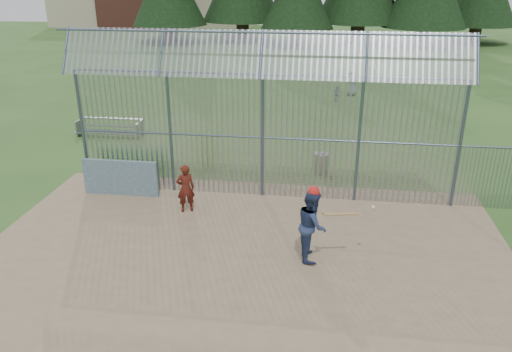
# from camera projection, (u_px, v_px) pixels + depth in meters

# --- Properties ---
(ground) EXTENTS (120.00, 120.00, 0.00)m
(ground) POSITION_uv_depth(u_px,v_px,m) (246.00, 249.00, 13.31)
(ground) COLOR #2D511E
(ground) RESTS_ON ground
(dirt_infield) EXTENTS (14.00, 10.00, 0.02)m
(dirt_infield) POSITION_uv_depth(u_px,v_px,m) (243.00, 259.00, 12.84)
(dirt_infield) COLOR #756047
(dirt_infield) RESTS_ON ground
(dugout_wall) EXTENTS (2.50, 0.12, 1.20)m
(dugout_wall) POSITION_uv_depth(u_px,v_px,m) (120.00, 178.00, 16.30)
(dugout_wall) COLOR #38566B
(dugout_wall) RESTS_ON dirt_infield
(batter) EXTENTS (0.82, 0.99, 1.86)m
(batter) POSITION_uv_depth(u_px,v_px,m) (312.00, 225.00, 12.55)
(batter) COLOR navy
(batter) RESTS_ON dirt_infield
(onlooker) EXTENTS (0.65, 0.55, 1.51)m
(onlooker) POSITION_uv_depth(u_px,v_px,m) (186.00, 188.00, 15.11)
(onlooker) COLOR maroon
(onlooker) RESTS_ON dirt_infield
(bg_kid_standing) EXTENTS (0.94, 0.93, 1.64)m
(bg_kid_standing) POSITION_uv_depth(u_px,v_px,m) (352.00, 82.00, 29.46)
(bg_kid_standing) COLOR slate
(bg_kid_standing) RESTS_ON ground
(bg_kid_seated) EXTENTS (0.54, 0.24, 0.92)m
(bg_kid_seated) POSITION_uv_depth(u_px,v_px,m) (337.00, 94.00, 28.18)
(bg_kid_seated) COLOR slate
(bg_kid_seated) RESTS_ON ground
(batting_gear) EXTENTS (1.66, 0.42, 0.68)m
(batting_gear) POSITION_uv_depth(u_px,v_px,m) (318.00, 195.00, 12.20)
(batting_gear) COLOR red
(batting_gear) RESTS_ON ground
(trash_can) EXTENTS (0.56, 0.56, 0.82)m
(trash_can) POSITION_uv_depth(u_px,v_px,m) (321.00, 163.00, 18.24)
(trash_can) COLOR gray
(trash_can) RESTS_ON ground
(bleacher) EXTENTS (3.00, 0.95, 0.72)m
(bleacher) POSITION_uv_depth(u_px,v_px,m) (110.00, 127.00, 22.36)
(bleacher) COLOR slate
(bleacher) RESTS_ON ground
(backstop_fence) EXTENTS (20.09, 0.81, 5.30)m
(backstop_fence) POSITION_uv_depth(u_px,v_px,m) (320.00, 130.00, 15.33)
(backstop_fence) COLOR #47566B
(backstop_fence) RESTS_ON ground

